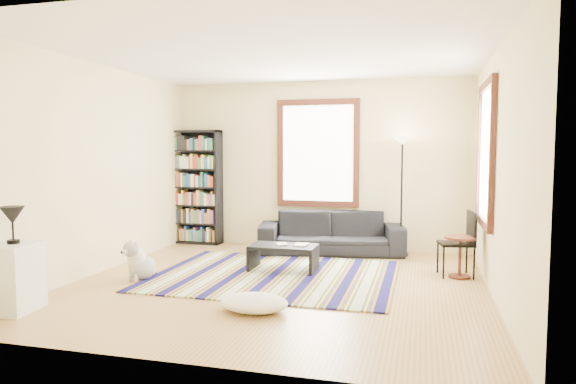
% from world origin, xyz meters
% --- Properties ---
extents(floor, '(5.00, 5.00, 0.10)m').
position_xyz_m(floor, '(0.00, 0.00, -0.05)').
color(floor, tan).
rests_on(floor, ground).
extents(ceiling, '(5.00, 5.00, 0.10)m').
position_xyz_m(ceiling, '(0.00, 0.00, 2.85)').
color(ceiling, white).
rests_on(ceiling, floor).
extents(wall_back, '(5.00, 0.10, 2.80)m').
position_xyz_m(wall_back, '(0.00, 2.55, 1.40)').
color(wall_back, beige).
rests_on(wall_back, floor).
extents(wall_front, '(5.00, 0.10, 2.80)m').
position_xyz_m(wall_front, '(0.00, -2.55, 1.40)').
color(wall_front, beige).
rests_on(wall_front, floor).
extents(wall_left, '(0.10, 5.00, 2.80)m').
position_xyz_m(wall_left, '(-2.55, 0.00, 1.40)').
color(wall_left, beige).
rests_on(wall_left, floor).
extents(wall_right, '(0.10, 5.00, 2.80)m').
position_xyz_m(wall_right, '(2.55, 0.00, 1.40)').
color(wall_right, beige).
rests_on(wall_right, floor).
extents(window_back, '(1.20, 0.06, 1.60)m').
position_xyz_m(window_back, '(0.00, 2.47, 1.60)').
color(window_back, white).
rests_on(window_back, wall_back).
extents(window_right, '(0.06, 1.20, 1.60)m').
position_xyz_m(window_right, '(2.47, 0.80, 1.60)').
color(window_right, white).
rests_on(window_right, wall_right).
extents(rug, '(3.12, 2.49, 0.02)m').
position_xyz_m(rug, '(-0.15, 0.35, 0.01)').
color(rug, '#100D45').
rests_on(rug, floor).
extents(sofa, '(1.32, 2.41, 0.67)m').
position_xyz_m(sofa, '(0.31, 2.05, 0.33)').
color(sofa, black).
rests_on(sofa, floor).
extents(bookshelf, '(0.90, 0.30, 2.00)m').
position_xyz_m(bookshelf, '(-2.16, 2.32, 1.00)').
color(bookshelf, black).
rests_on(bookshelf, floor).
extents(coffee_table, '(0.94, 0.59, 0.36)m').
position_xyz_m(coffee_table, '(-0.10, 0.65, 0.18)').
color(coffee_table, black).
rests_on(coffee_table, floor).
extents(book_a, '(0.23, 0.20, 0.02)m').
position_xyz_m(book_a, '(-0.20, 0.65, 0.37)').
color(book_a, beige).
rests_on(book_a, coffee_table).
extents(book_b, '(0.18, 0.24, 0.02)m').
position_xyz_m(book_b, '(0.05, 0.70, 0.37)').
color(book_b, beige).
rests_on(book_b, coffee_table).
extents(floor_cushion, '(0.85, 0.75, 0.18)m').
position_xyz_m(floor_cushion, '(0.07, -1.13, 0.09)').
color(floor_cushion, silver).
rests_on(floor_cushion, floor).
extents(floor_lamp, '(0.36, 0.36, 1.86)m').
position_xyz_m(floor_lamp, '(1.40, 2.15, 0.93)').
color(floor_lamp, black).
rests_on(floor_lamp, floor).
extents(side_table, '(0.41, 0.41, 0.54)m').
position_xyz_m(side_table, '(2.20, 0.88, 0.27)').
color(side_table, '#471C11').
rests_on(side_table, floor).
extents(folding_chair, '(0.48, 0.47, 0.86)m').
position_xyz_m(folding_chair, '(2.15, 0.95, 0.43)').
color(folding_chair, black).
rests_on(folding_chair, floor).
extents(white_cabinet, '(0.44, 0.54, 0.70)m').
position_xyz_m(white_cabinet, '(-2.30, -1.74, 0.35)').
color(white_cabinet, white).
rests_on(white_cabinet, floor).
extents(table_lamp, '(0.31, 0.31, 0.38)m').
position_xyz_m(table_lamp, '(-2.30, -1.74, 0.89)').
color(table_lamp, black).
rests_on(table_lamp, white_cabinet).
extents(dog, '(0.52, 0.61, 0.51)m').
position_xyz_m(dog, '(-1.73, -0.24, 0.25)').
color(dog, silver).
rests_on(dog, floor).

